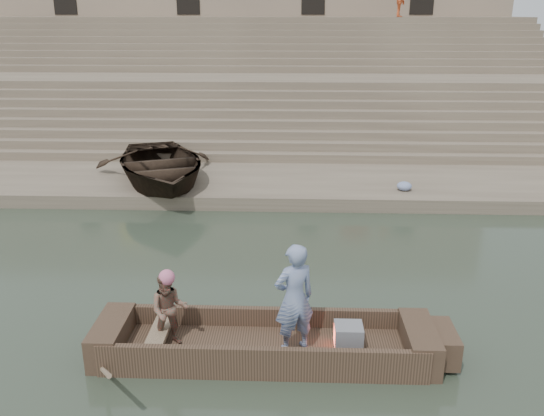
# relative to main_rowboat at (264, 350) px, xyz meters

# --- Properties ---
(ground) EXTENTS (120.00, 120.00, 0.00)m
(ground) POSITION_rel_main_rowboat_xyz_m (-3.53, 1.15, -0.11)
(ground) COLOR #2A3628
(ground) RESTS_ON ground
(lower_landing) EXTENTS (32.00, 4.00, 0.40)m
(lower_landing) POSITION_rel_main_rowboat_xyz_m (-3.53, 9.15, 0.09)
(lower_landing) COLOR #82725D
(lower_landing) RESTS_ON ground
(mid_landing) EXTENTS (32.00, 3.00, 2.80)m
(mid_landing) POSITION_rel_main_rowboat_xyz_m (-3.53, 16.65, 1.29)
(mid_landing) COLOR #82725D
(mid_landing) RESTS_ON ground
(upper_landing) EXTENTS (32.00, 3.00, 5.20)m
(upper_landing) POSITION_rel_main_rowboat_xyz_m (-3.53, 23.65, 2.49)
(upper_landing) COLOR #82725D
(upper_landing) RESTS_ON ground
(ghat_steps) EXTENTS (32.00, 11.00, 5.20)m
(ghat_steps) POSITION_rel_main_rowboat_xyz_m (-3.53, 18.34, 1.69)
(ghat_steps) COLOR #82725D
(ghat_steps) RESTS_ON ground
(building_wall) EXTENTS (32.00, 5.07, 11.20)m
(building_wall) POSITION_rel_main_rowboat_xyz_m (-3.53, 27.64, 5.49)
(building_wall) COLOR gray
(building_wall) RESTS_ON ground
(main_rowboat) EXTENTS (5.00, 1.30, 0.22)m
(main_rowboat) POSITION_rel_main_rowboat_xyz_m (0.00, 0.00, 0.00)
(main_rowboat) COLOR brown
(main_rowboat) RESTS_ON ground
(rowboat_trim) EXTENTS (6.04, 2.63, 1.95)m
(rowboat_trim) POSITION_rel_main_rowboat_xyz_m (0.21, -0.01, 0.20)
(rowboat_trim) COLOR brown
(rowboat_trim) RESTS_ON ground
(standing_man) EXTENTS (0.80, 0.69, 1.86)m
(standing_man) POSITION_rel_main_rowboat_xyz_m (0.49, -0.10, 1.04)
(standing_man) COLOR navy
(standing_man) RESTS_ON main_rowboat
(rowing_man) EXTENTS (0.70, 0.59, 1.28)m
(rowing_man) POSITION_rel_main_rowboat_xyz_m (-1.55, -0.03, 0.75)
(rowing_man) COLOR #257053
(rowing_man) RESTS_ON main_rowboat
(television) EXTENTS (0.46, 0.42, 0.40)m
(television) POSITION_rel_main_rowboat_xyz_m (1.38, 0.00, 0.31)
(television) COLOR slate
(television) RESTS_ON main_rowboat
(beached_rowboat) EXTENTS (5.41, 6.32, 1.11)m
(beached_rowboat) POSITION_rel_main_rowboat_xyz_m (-3.70, 8.70, 0.84)
(beached_rowboat) COLOR #2D2116
(beached_rowboat) RESTS_ON lower_landing
(cloth_bundles) EXTENTS (15.12, 1.09, 0.26)m
(cloth_bundles) POSITION_rel_main_rowboat_xyz_m (-3.56, 8.42, 0.42)
(cloth_bundles) COLOR #3F5999
(cloth_bundles) RESTS_ON lower_landing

